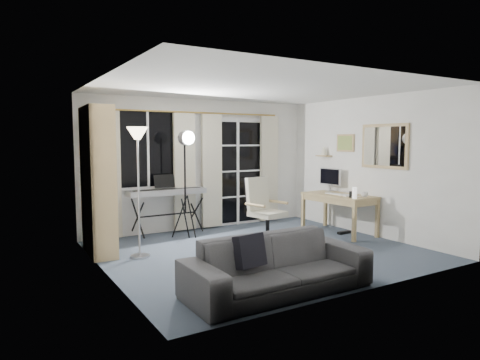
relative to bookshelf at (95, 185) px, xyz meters
name	(u,v)px	position (x,y,z in m)	size (l,w,h in m)	color
floor	(261,252)	(2.13, -1.09, -1.02)	(4.50, 4.00, 0.02)	#3E495A
window	(147,149)	(1.08, 0.88, 0.49)	(1.20, 0.08, 1.40)	white
french_door	(237,172)	(2.88, 0.88, 0.02)	(1.32, 0.09, 2.11)	white
curtains	(198,171)	(1.99, 0.79, 0.08)	(3.60, 0.07, 2.13)	gold
bookshelf	(95,185)	(0.00, 0.00, 0.00)	(0.39, 1.00, 2.13)	tan
torchiere_lamp	(138,153)	(0.47, -0.50, 0.46)	(0.38, 0.38, 1.83)	#B2B2B7
keyboard_piano	(167,193)	(1.32, 0.61, -0.26)	(1.37, 0.67, 0.99)	black
studio_light	(186,150)	(1.53, 0.24, 0.47)	(0.36, 0.37, 1.85)	black
office_chair	(262,205)	(2.38, -0.74, -0.38)	(0.74, 0.72, 1.07)	black
desk	(339,199)	(4.01, -0.77, -0.40)	(0.71, 1.33, 0.69)	tan
monitor	(330,177)	(4.21, -0.32, -0.05)	(0.17, 0.50, 0.43)	silver
desk_clutter	(346,205)	(3.96, -0.99, -0.47)	(0.39, 0.80, 0.88)	white
mug	(365,194)	(4.11, -1.27, -0.26)	(0.11, 0.09, 0.11)	silver
wall_mirror	(384,146)	(4.35, -1.44, 0.54)	(0.04, 0.94, 0.74)	tan
framed_print	(345,143)	(4.36, -0.54, 0.59)	(0.03, 0.42, 0.32)	tan
wall_shelf	(324,153)	(4.29, -0.04, 0.40)	(0.16, 0.30, 0.18)	tan
sofa	(278,256)	(1.32, -2.64, -0.60)	(2.07, 0.61, 0.81)	#313033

